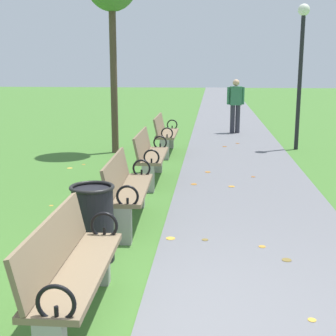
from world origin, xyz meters
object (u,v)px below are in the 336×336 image
Objects in this scene: park_bench_2 at (127,188)px; pedestrian_walking at (236,103)px; park_bench_3 at (150,155)px; park_bench_4 at (165,133)px; lamp_post at (301,55)px; trash_bin at (93,223)px; park_bench_1 at (71,269)px.

pedestrian_walking reaches higher than park_bench_2.
park_bench_4 is at bearing 90.00° from park_bench_3.
park_bench_4 is (-0.00, 2.78, 0.00)m from park_bench_3.
park_bench_2 is 8.86m from pedestrian_walking.
lamp_post is at bearing -62.27° from pedestrian_walking.
park_bench_3 is 3.62m from trash_bin.
trash_bin is (-0.15, -6.40, -0.06)m from park_bench_4.
lamp_post reaches higher than pedestrian_walking.
pedestrian_walking is at bearing 78.84° from trash_bin.
trash_bin is at bearing -92.33° from park_bench_3.
lamp_post is (1.40, -2.67, 1.38)m from pedestrian_walking.
park_bench_1 is 0.46× the size of lamp_post.
park_bench_2 is 7.03m from lamp_post.
trash_bin is (-0.15, 1.30, -0.06)m from park_bench_1.
lamp_post is (3.36, 7.23, 1.88)m from trash_bin.
park_bench_3 is 1.91× the size of trash_bin.
pedestrian_walking reaches higher than trash_bin.
park_bench_3 is 0.46× the size of lamp_post.
park_bench_4 is at bearing -165.38° from lamp_post.
park_bench_1 is 11.36m from pedestrian_walking.
pedestrian_walking is at bearing 62.74° from park_bench_4.
pedestrian_walking is at bearing 80.84° from park_bench_1.
pedestrian_walking reaches higher than park_bench_1.
park_bench_1 is 0.99× the size of park_bench_2.
pedestrian_walking is (1.81, 11.20, 0.44)m from park_bench_1.
lamp_post reaches higher than park_bench_3.
park_bench_4 is at bearing 88.68° from trash_bin.
pedestrian_walking is 1.93× the size of trash_bin.
park_bench_2 is at bearing -101.79° from pedestrian_walking.
lamp_post reaches higher than park_bench_2.
park_bench_1 is 7.69m from park_bench_4.
trash_bin is at bearing -91.32° from park_bench_4.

